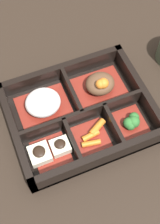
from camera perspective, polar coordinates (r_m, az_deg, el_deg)
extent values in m
plane|color=black|center=(0.67, 0.00, -1.04)|extent=(3.00, 3.00, 0.00)
cube|color=black|center=(0.67, 0.00, -0.84)|extent=(0.29, 0.24, 0.01)
cube|color=black|center=(0.61, 3.99, -8.47)|extent=(0.29, 0.01, 0.05)
cube|color=black|center=(0.71, -3.42, 7.23)|extent=(0.29, 0.01, 0.05)
cube|color=black|center=(0.64, -11.67, -4.15)|extent=(0.01, 0.24, 0.05)
cube|color=black|center=(0.69, 10.80, 3.80)|extent=(0.01, 0.24, 0.05)
cube|color=black|center=(0.65, 0.40, -0.88)|extent=(0.26, 0.01, 0.05)
cube|color=black|center=(0.62, -1.44, -5.58)|extent=(0.01, 0.09, 0.05)
cube|color=black|center=(0.64, 6.00, -2.79)|extent=(0.01, 0.09, 0.05)
cube|color=black|center=(0.67, -1.48, 3.13)|extent=(0.01, 0.12, 0.05)
cube|color=maroon|center=(0.67, -6.59, 0.73)|extent=(0.11, 0.09, 0.01)
ellipsoid|color=silver|center=(0.65, -6.79, 1.74)|extent=(0.07, 0.07, 0.04)
cube|color=maroon|center=(0.70, 3.58, 4.25)|extent=(0.11, 0.09, 0.01)
ellipsoid|color=brown|center=(0.68, 3.68, 5.19)|extent=(0.06, 0.06, 0.04)
sphere|color=orange|center=(0.65, 3.75, 5.10)|extent=(0.02, 0.02, 0.02)
sphere|color=orange|center=(0.66, 4.28, 5.26)|extent=(0.02, 0.02, 0.02)
cube|color=maroon|center=(0.63, -5.31, -7.34)|extent=(0.07, 0.07, 0.01)
cube|color=beige|center=(0.62, -7.36, -7.64)|extent=(0.04, 0.04, 0.02)
ellipsoid|color=black|center=(0.60, -7.50, -7.18)|extent=(0.02, 0.02, 0.01)
cube|color=beige|center=(0.62, -3.62, -6.31)|extent=(0.04, 0.03, 0.02)
ellipsoid|color=black|center=(0.61, -3.69, -5.84)|extent=(0.02, 0.02, 0.01)
cube|color=maroon|center=(0.64, 2.26, -4.55)|extent=(0.07, 0.07, 0.01)
cylinder|color=orange|center=(0.63, 2.18, -4.23)|extent=(0.04, 0.02, 0.01)
cylinder|color=orange|center=(0.62, 2.05, -5.72)|extent=(0.04, 0.02, 0.01)
cylinder|color=orange|center=(0.64, 3.16, -2.79)|extent=(0.04, 0.03, 0.01)
cube|color=maroon|center=(0.66, 9.08, -1.95)|extent=(0.06, 0.07, 0.01)
sphere|color=#2D6B2D|center=(0.64, 9.21, -2.41)|extent=(0.02, 0.02, 0.02)
sphere|color=#2D6B2D|center=(0.65, 9.77, -1.78)|extent=(0.03, 0.03, 0.03)
sphere|color=#2D6B2D|center=(0.65, 9.83, -1.00)|extent=(0.02, 0.02, 0.02)
sphere|color=#2D6B2D|center=(0.64, 8.90, -2.01)|extent=(0.02, 0.02, 0.02)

